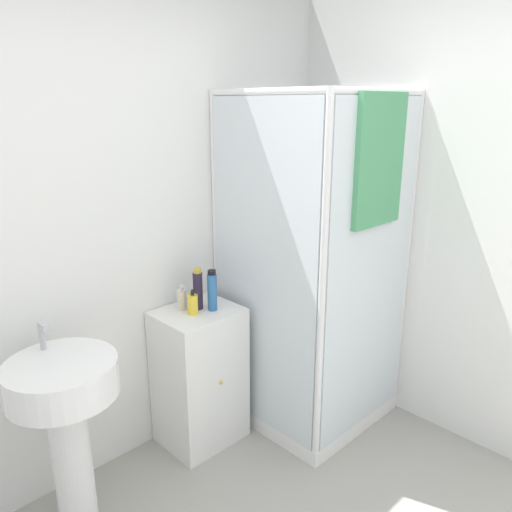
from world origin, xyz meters
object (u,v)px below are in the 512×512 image
Objects in this scene: soap_dispenser at (193,304)px; lotion_bottle_white at (182,299)px; shampoo_bottle_tall_black at (198,289)px; sink at (66,412)px; shampoo_bottle_blue at (212,291)px.

soap_dispenser is 0.09m from lotion_bottle_white.
shampoo_bottle_tall_black reaches higher than lotion_bottle_white.
shampoo_bottle_blue is at bearing 4.75° from sink.
shampoo_bottle_tall_black is 1.61× the size of lotion_bottle_white.
soap_dispenser is at bearing 7.55° from sink.
shampoo_bottle_blue is at bearing -14.52° from soap_dispenser.
lotion_bottle_white is at bearing 134.05° from shampoo_bottle_blue.
soap_dispenser is 0.62× the size of shampoo_bottle_blue.
soap_dispenser is at bearing -86.64° from lotion_bottle_white.
sink is 0.82m from lotion_bottle_white.
shampoo_bottle_tall_black is at bearing 9.62° from sink.
shampoo_bottle_tall_black is 0.10m from lotion_bottle_white.
lotion_bottle_white is at bearing 93.36° from soap_dispenser.
sink is 6.86× the size of lotion_bottle_white.
shampoo_bottle_tall_black is (0.83, 0.14, 0.30)m from sink.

